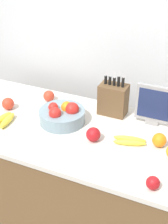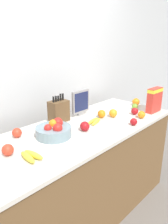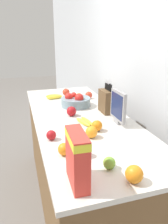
{
  "view_description": "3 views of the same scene",
  "coord_description": "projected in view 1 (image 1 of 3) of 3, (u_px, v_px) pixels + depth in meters",
  "views": [
    {
      "loc": [
        0.53,
        -1.41,
        1.97
      ],
      "look_at": [
        -0.1,
        -0.0,
        1.05
      ],
      "focal_mm": 50.0,
      "sensor_mm": 36.0,
      "label": 1
    },
    {
      "loc": [
        -1.26,
        -1.24,
        1.67
      ],
      "look_at": [
        0.05,
        0.0,
        1.06
      ],
      "focal_mm": 35.0,
      "sensor_mm": 36.0,
      "label": 2
    },
    {
      "loc": [
        1.69,
        -0.48,
        1.58
      ],
      "look_at": [
        0.06,
        0.02,
        0.97
      ],
      "focal_mm": 35.0,
      "sensor_mm": 36.0,
      "label": 3
    }
  ],
  "objects": [
    {
      "name": "wall_back",
      "position": [
        134.0,
        42.0,
        2.1
      ],
      "size": [
        9.0,
        0.06,
        2.6
      ],
      "color": "silver",
      "rests_on": "ground_plane"
    },
    {
      "name": "counter",
      "position": [
        98.0,
        191.0,
        2.06
      ],
      "size": [
        2.04,
        0.77,
        0.92
      ],
      "color": "brown",
      "rests_on": "ground_plane"
    },
    {
      "name": "knife_block",
      "position": [
        113.0,
        99.0,
        1.99
      ],
      "size": [
        0.18,
        0.12,
        0.3
      ],
      "color": "brown",
      "rests_on": "counter"
    },
    {
      "name": "small_monitor",
      "position": [
        154.0,
        105.0,
        1.85
      ],
      "size": [
        0.22,
        0.03,
        0.26
      ],
      "color": "gray",
      "rests_on": "counter"
    },
    {
      "name": "fruit_bowl",
      "position": [
        63.0,
        115.0,
        1.92
      ],
      "size": [
        0.28,
        0.28,
        0.14
      ],
      "color": "gray",
      "rests_on": "counter"
    },
    {
      "name": "banana_bunch_left",
      "position": [
        130.0,
        141.0,
        1.75
      ],
      "size": [
        0.2,
        0.11,
        0.03
      ],
      "rotation": [
        0.0,
        0.0,
        0.3
      ],
      "color": "yellow",
      "rests_on": "counter"
    },
    {
      "name": "banana_bunch_right",
      "position": [
        4.0,
        120.0,
        1.93
      ],
      "size": [
        0.11,
        0.18,
        0.04
      ],
      "rotation": [
        0.0,
        0.0,
        1.58
      ],
      "color": "yellow",
      "rests_on": "counter"
    },
    {
      "name": "apple_rightmost",
      "position": [
        49.0,
        96.0,
        2.16
      ],
      "size": [
        0.08,
        0.08,
        0.08
      ],
      "primitive_type": "sphere",
      "color": "red",
      "rests_on": "counter"
    },
    {
      "name": "apple_middle",
      "position": [
        8.0,
        104.0,
        2.06
      ],
      "size": [
        0.08,
        0.08,
        0.08
      ],
      "primitive_type": "sphere",
      "color": "red",
      "rests_on": "counter"
    },
    {
      "name": "apple_front",
      "position": [
        153.0,
        183.0,
        1.44
      ],
      "size": [
        0.07,
        0.07,
        0.07
      ],
      "primitive_type": "sphere",
      "color": "#A31419",
      "rests_on": "counter"
    },
    {
      "name": "apple_leftmost",
      "position": [
        93.0,
        134.0,
        1.76
      ],
      "size": [
        0.08,
        0.08,
        0.08
      ],
      "primitive_type": "sphere",
      "color": "#A31419",
      "rests_on": "counter"
    },
    {
      "name": "orange_mid_right",
      "position": [
        159.0,
        140.0,
        1.71
      ],
      "size": [
        0.08,
        0.08,
        0.08
      ],
      "primitive_type": "sphere",
      "color": "orange",
      "rests_on": "counter"
    }
  ]
}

